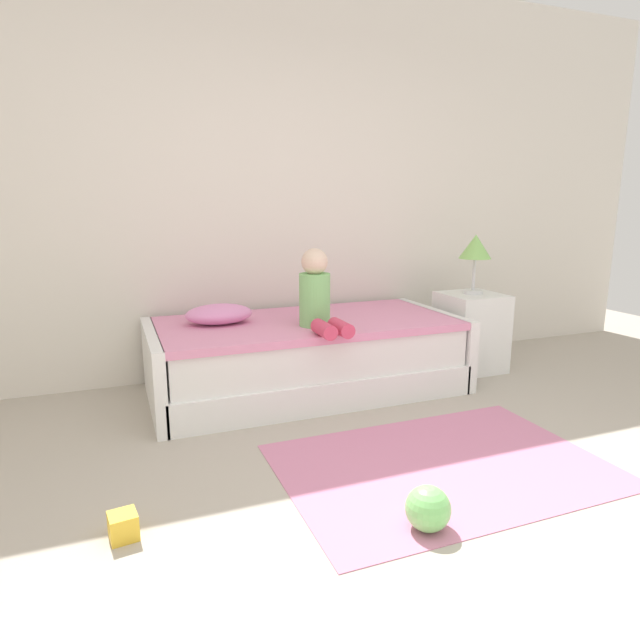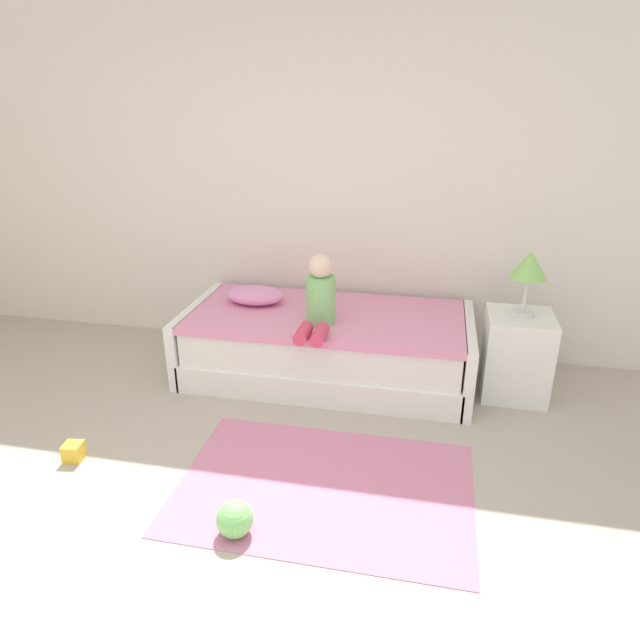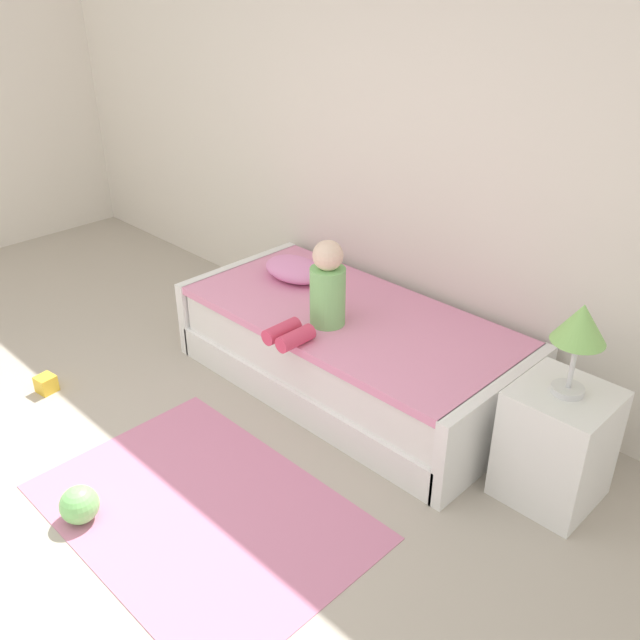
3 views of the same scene
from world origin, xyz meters
TOP-DOWN VIEW (x-y plane):
  - ground_plane at (0.00, 0.00)m, footprint 9.20×9.20m
  - wall_rear at (0.00, 2.60)m, footprint 7.20×0.10m
  - bed at (0.16, 2.00)m, footprint 2.11×1.00m
  - nightstand at (1.51, 1.99)m, footprint 0.44×0.44m
  - table_lamp at (1.51, 1.99)m, footprint 0.24×0.24m
  - child_figure at (0.15, 1.77)m, footprint 0.20×0.51m
  - pillow at (-0.41, 2.10)m, footprint 0.44×0.30m
  - toy_ball at (0.05, 0.27)m, footprint 0.18×0.18m
  - area_rug at (0.41, 0.70)m, footprint 1.60×1.10m
  - toy_block at (-1.09, 0.65)m, footprint 0.12×0.12m

SIDE VIEW (x-z plane):
  - ground_plane at x=0.00m, z-range 0.00..0.00m
  - area_rug at x=0.41m, z-range 0.00..0.01m
  - toy_block at x=-1.09m, z-range 0.00..0.11m
  - toy_ball at x=0.05m, z-range 0.00..0.18m
  - bed at x=0.16m, z-range 0.00..0.50m
  - nightstand at x=1.51m, z-range 0.00..0.60m
  - pillow at x=-0.41m, z-range 0.50..0.63m
  - child_figure at x=0.15m, z-range 0.45..0.96m
  - table_lamp at x=1.51m, z-range 0.71..1.16m
  - wall_rear at x=0.00m, z-range 0.00..2.90m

